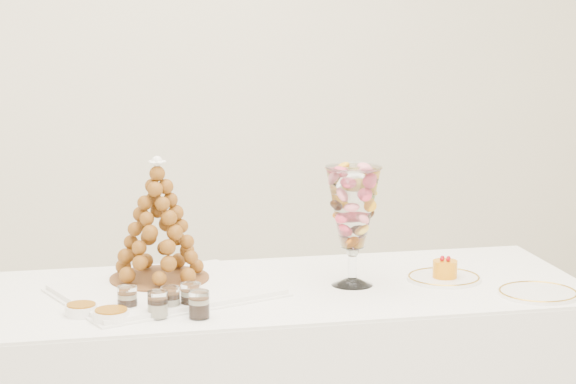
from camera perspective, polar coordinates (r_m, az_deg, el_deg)
name	(u,v)px	position (r m, az deg, el deg)	size (l,w,h in m)	color
lace_tray	(166,290)	(3.29, -6.21, -4.99)	(0.57, 0.43, 0.02)	white
macaron_vase	(353,209)	(3.31, 3.32, -0.87)	(0.16, 0.16, 0.36)	white
cake_plate	(444,278)	(3.45, 7.91, -4.36)	(0.22, 0.22, 0.01)	white
spare_plate	(538,293)	(3.34, 12.58, -5.04)	(0.23, 0.23, 0.01)	white
verrine_a	(127,299)	(3.11, -8.16, -5.42)	(0.05, 0.05, 0.07)	white
verrine_b	(170,299)	(3.10, -6.00, -5.44)	(0.05, 0.05, 0.07)	white
verrine_c	(191,296)	(3.11, -4.96, -5.31)	(0.06, 0.06, 0.08)	white
verrine_d	(158,305)	(3.05, -6.63, -5.70)	(0.05, 0.05, 0.07)	white
verrine_e	(199,305)	(3.04, -4.54, -5.72)	(0.06, 0.06, 0.08)	white
ramekin_back	(81,310)	(3.11, -10.45, -5.92)	(0.09, 0.09, 0.03)	white
ramekin_front	(111,316)	(3.04, -8.97, -6.24)	(0.10, 0.10, 0.03)	white
croquembouche	(158,220)	(3.34, -6.61, -1.42)	(0.30, 0.30, 0.37)	brown
mousse_cake	(445,269)	(3.43, 7.98, -3.88)	(0.07, 0.07, 0.07)	orange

